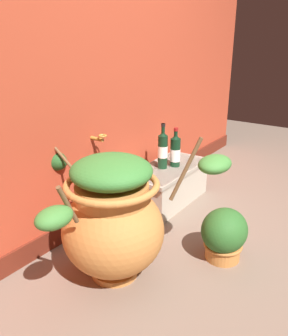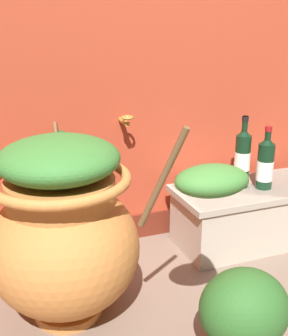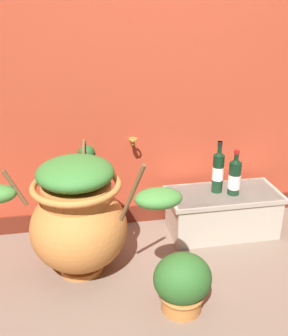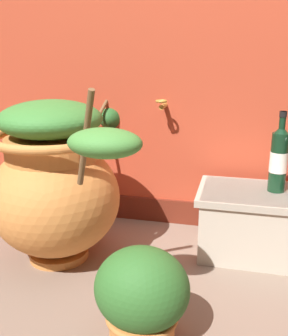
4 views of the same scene
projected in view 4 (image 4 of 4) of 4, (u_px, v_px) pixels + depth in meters
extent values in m
cube|color=maroon|center=(186.00, 213.00, 2.13)|extent=(4.40, 0.02, 0.13)
cylinder|color=#B28433|center=(163.00, 106.00, 1.96)|extent=(0.02, 0.10, 0.02)
torus|color=#B28433|center=(161.00, 101.00, 1.90)|extent=(0.06, 0.06, 0.01)
cylinder|color=#CC7F3D|center=(59.00, 253.00, 1.81)|extent=(0.26, 0.26, 0.03)
ellipsoid|color=#CC7F3D|center=(56.00, 198.00, 1.73)|extent=(0.55, 0.55, 0.50)
cylinder|color=#CC7F3D|center=(52.00, 148.00, 1.67)|extent=(0.39, 0.39, 0.10)
torus|color=#CC7F3D|center=(52.00, 137.00, 1.66)|extent=(0.50, 0.50, 0.04)
cylinder|color=brown|center=(85.00, 140.00, 1.31)|extent=(0.12, 0.13, 0.35)
ellipsoid|color=#428438|center=(105.00, 143.00, 1.18)|extent=(0.23, 0.16, 0.09)
cylinder|color=brown|center=(97.00, 118.00, 1.99)|extent=(0.05, 0.32, 0.21)
ellipsoid|color=#235623|center=(112.00, 117.00, 2.14)|extent=(0.13, 0.20, 0.13)
ellipsoid|color=#387A33|center=(50.00, 119.00, 1.63)|extent=(0.43, 0.43, 0.15)
cube|color=beige|center=(283.00, 225.00, 1.78)|extent=(0.71, 0.34, 0.30)
cube|color=#AEA592|center=(286.00, 197.00, 1.74)|extent=(0.75, 0.36, 0.03)
cylinder|color=black|center=(278.00, 163.00, 1.73)|extent=(0.07, 0.07, 0.26)
cone|color=black|center=(282.00, 130.00, 1.69)|extent=(0.07, 0.07, 0.04)
cylinder|color=black|center=(282.00, 122.00, 1.68)|extent=(0.03, 0.03, 0.09)
cylinder|color=black|center=(283.00, 114.00, 1.67)|extent=(0.03, 0.03, 0.02)
cylinder|color=white|center=(278.00, 162.00, 1.73)|extent=(0.08, 0.08, 0.09)
cylinder|color=#CC7F3D|center=(142.00, 326.00, 1.28)|extent=(0.21, 0.21, 0.10)
torus|color=#BB7538|center=(142.00, 316.00, 1.27)|extent=(0.23, 0.23, 0.02)
ellipsoid|color=#2D6628|center=(142.00, 288.00, 1.24)|extent=(0.30, 0.27, 0.26)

